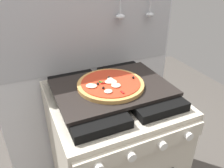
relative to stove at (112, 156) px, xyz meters
The scene contains 4 objects.
kitchen_backsplash 0.47m from the stove, 89.81° to the left, with size 1.10×0.08×1.55m.
stove is the anchor object (origin of this frame).
baking_tray 0.46m from the stove, 90.00° to the left, with size 0.54×0.38×0.02m, color black.
pizza_left 0.48m from the stove, 160.73° to the right, with size 0.32×0.32×0.03m.
Camera 1 is at (-0.39, -0.85, 1.45)m, focal length 36.32 mm.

